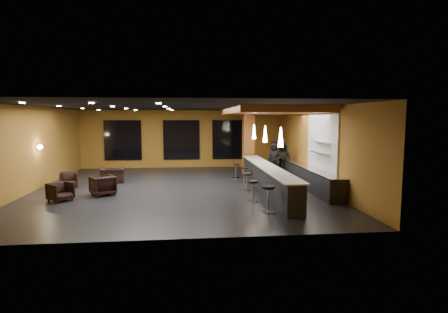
{
  "coord_description": "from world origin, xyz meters",
  "views": [
    {
      "loc": [
        0.38,
        -15.03,
        3.01
      ],
      "look_at": [
        2.0,
        0.5,
        1.3
      ],
      "focal_mm": 28.0,
      "sensor_mm": 36.0,
      "label": 1
    }
  ],
  "objects": [
    {
      "name": "wall_sconce",
      "position": [
        -5.88,
        0.5,
        1.8
      ],
      "size": [
        0.22,
        0.22,
        0.22
      ],
      "primitive_type": "sphere",
      "color": "#FFE5B2",
      "rests_on": "wall_left"
    },
    {
      "name": "wall_shelf_upper",
      "position": [
        5.82,
        -1.2,
        2.05
      ],
      "size": [
        0.3,
        1.5,
        0.03
      ],
      "primitive_type": "cube",
      "color": "silver",
      "rests_on": "wall_right"
    },
    {
      "name": "bar_stool_3",
      "position": [
        3.0,
        0.82,
        0.49
      ],
      "size": [
        0.39,
        0.39,
        0.76
      ],
      "rotation": [
        0.0,
        0.0,
        -0.27
      ],
      "color": "silver",
      "rests_on": "floor"
    },
    {
      "name": "wall_front",
      "position": [
        0.0,
        -6.55,
        1.75
      ],
      "size": [
        12.0,
        0.1,
        3.5
      ],
      "primitive_type": "cube",
      "color": "#966521",
      "rests_on": "floor"
    },
    {
      "name": "window_right",
      "position": [
        3.0,
        6.44,
        1.7
      ],
      "size": [
        2.2,
        0.06,
        2.4
      ],
      "primitive_type": "cube",
      "color": "black",
      "rests_on": "wall_back"
    },
    {
      "name": "bar_counter",
      "position": [
        3.65,
        -1.0,
        0.5
      ],
      "size": [
        0.6,
        8.0,
        1.0
      ],
      "primitive_type": "cube",
      "color": "black",
      "rests_on": "floor"
    },
    {
      "name": "staff_b",
      "position": [
        4.77,
        2.11,
        0.93
      ],
      "size": [
        0.93,
        0.74,
        1.85
      ],
      "primitive_type": "imported",
      "rotation": [
        0.0,
        0.0,
        0.04
      ],
      "color": "black",
      "rests_on": "floor"
    },
    {
      "name": "bar_stool_0",
      "position": [
        2.93,
        -4.26,
        0.55
      ],
      "size": [
        0.44,
        0.44,
        0.86
      ],
      "rotation": [
        0.0,
        0.0,
        -0.36
      ],
      "color": "silver",
      "rests_on": "floor"
    },
    {
      "name": "armchair_b",
      "position": [
        -2.96,
        -1.1,
        0.39
      ],
      "size": [
        1.16,
        1.16,
        0.77
      ],
      "primitive_type": "imported",
      "rotation": [
        0.0,
        0.0,
        3.72
      ],
      "color": "black",
      "rests_on": "floor"
    },
    {
      "name": "prep_top",
      "position": [
        5.65,
        -0.5,
        0.89
      ],
      "size": [
        0.72,
        6.0,
        0.03
      ],
      "primitive_type": "cube",
      "color": "silver",
      "rests_on": "prep_counter"
    },
    {
      "name": "wall_left",
      "position": [
        -6.05,
        0.0,
        1.75
      ],
      "size": [
        0.1,
        13.0,
        3.5
      ],
      "primitive_type": "cube",
      "color": "#966521",
      "rests_on": "floor"
    },
    {
      "name": "wood_soffit",
      "position": [
        4.0,
        1.0,
        3.36
      ],
      "size": [
        3.6,
        8.0,
        0.28
      ],
      "primitive_type": "cube",
      "color": "brown",
      "rests_on": "ceiling"
    },
    {
      "name": "window_center",
      "position": [
        0.0,
        6.44,
        1.7
      ],
      "size": [
        2.2,
        0.06,
        2.4
      ],
      "primitive_type": "cube",
      "color": "black",
      "rests_on": "wall_back"
    },
    {
      "name": "window_left",
      "position": [
        -3.5,
        6.44,
        1.7
      ],
      "size": [
        2.2,
        0.06,
        2.4
      ],
      "primitive_type": "cube",
      "color": "black",
      "rests_on": "wall_back"
    },
    {
      "name": "wall_right",
      "position": [
        6.05,
        0.0,
        1.75
      ],
      "size": [
        0.1,
        13.0,
        3.5
      ],
      "primitive_type": "cube",
      "color": "#966521",
      "rests_on": "floor"
    },
    {
      "name": "prep_counter",
      "position": [
        5.65,
        -0.5,
        0.43
      ],
      "size": [
        0.7,
        6.0,
        0.86
      ],
      "primitive_type": "cube",
      "color": "black",
      "rests_on": "floor"
    },
    {
      "name": "column",
      "position": [
        3.65,
        3.6,
        1.75
      ],
      "size": [
        0.6,
        0.6,
        3.5
      ],
      "primitive_type": "cube",
      "color": "brown",
      "rests_on": "floor"
    },
    {
      "name": "ceiling",
      "position": [
        0.0,
        0.0,
        3.55
      ],
      "size": [
        12.0,
        13.0,
        0.1
      ],
      "primitive_type": "cube",
      "color": "black"
    },
    {
      "name": "wall_shelf_lower",
      "position": [
        5.82,
        -1.2,
        1.6
      ],
      "size": [
        0.3,
        1.5,
        0.03
      ],
      "primitive_type": "cube",
      "color": "silver",
      "rests_on": "wall_right"
    },
    {
      "name": "pendant_0",
      "position": [
        3.65,
        -3.0,
        2.35
      ],
      "size": [
        0.2,
        0.2,
        0.7
      ],
      "primitive_type": "cone",
      "color": "white",
      "rests_on": "wood_soffit"
    },
    {
      "name": "armchair_a",
      "position": [
        -4.28,
        -1.94,
        0.34
      ],
      "size": [
        1.04,
        1.04,
        0.68
      ],
      "primitive_type": "imported",
      "rotation": [
        0.0,
        0.0,
        0.86
      ],
      "color": "black",
      "rests_on": "floor"
    },
    {
      "name": "floor",
      "position": [
        0.0,
        0.0,
        -0.05
      ],
      "size": [
        12.0,
        13.0,
        0.1
      ],
      "primitive_type": "cube",
      "color": "black",
      "rests_on": "ground"
    },
    {
      "name": "pendant_1",
      "position": [
        3.65,
        -0.5,
        2.35
      ],
      "size": [
        0.2,
        0.2,
        0.7
      ],
      "primitive_type": "cone",
      "color": "white",
      "rests_on": "wood_soffit"
    },
    {
      "name": "staff_c",
      "position": [
        5.25,
        2.43,
        0.9
      ],
      "size": [
        1.03,
        0.86,
        1.8
      ],
      "primitive_type": "imported",
      "rotation": [
        0.0,
        0.0,
        -0.38
      ],
      "color": "black",
      "rests_on": "floor"
    },
    {
      "name": "bar_stool_4",
      "position": [
        2.79,
        2.26,
        0.47
      ],
      "size": [
        0.37,
        0.37,
        0.73
      ],
      "rotation": [
        0.0,
        0.0,
        -0.22
      ],
      "color": "silver",
      "rests_on": "floor"
    },
    {
      "name": "wall_back",
      "position": [
        0.0,
        6.55,
        1.75
      ],
      "size": [
        12.0,
        0.1,
        3.5
      ],
      "primitive_type": "cube",
      "color": "#966521",
      "rests_on": "floor"
    },
    {
      "name": "bar_stool_1",
      "position": [
        2.73,
        -2.73,
        0.49
      ],
      "size": [
        0.38,
        0.38,
        0.76
      ],
      "rotation": [
        0.0,
        0.0,
        0.14
      ],
      "color": "silver",
      "rests_on": "floor"
    },
    {
      "name": "staff_a",
      "position": [
        4.55,
        1.51,
        0.9
      ],
      "size": [
        0.71,
        0.51,
        1.79
      ],
      "primitive_type": "imported",
      "rotation": [
        0.0,
        0.0,
        -0.13
      ],
      "color": "black",
      "rests_on": "floor"
    },
    {
      "name": "armchair_c",
      "position": [
        -4.83,
        0.69,
        0.34
      ],
      "size": [
        0.9,
        0.92,
        0.67
      ],
      "primitive_type": "imported",
      "rotation": [
        0.0,
        0.0,
        0.29
      ],
      "color": "black",
      "rests_on": "floor"
    },
    {
      "name": "pendant_2",
      "position": [
        3.65,
        2.0,
        2.35
      ],
      "size": [
        0.2,
        0.2,
        0.7
      ],
      "primitive_type": "cone",
      "color": "white",
      "rests_on": "wood_soffit"
    },
    {
      "name": "bar_stool_2",
      "position": [
        2.83,
        -0.88,
        0.48
      ],
      "size": [
        0.38,
        0.38,
        0.75
      ],
      "rotation": [
        0.0,
        0.0,
        0.09
      ],
      "color": "silver",
      "rests_on": "floor"
    },
    {
      "name": "armchair_d",
      "position": [
        -3.15,
        1.65,
        0.34
      ],
      "size": [
        1.16,
        1.04,
        0.69
      ],
      "primitive_type": "imported",
      "rotation": [
        0.0,
        0.0,
        3.26
      ],
      "color": "black",
      "rests_on": "floor"
    },
    {
      "name": "bar_top",
      "position": [
        3.65,
        -1.0,
        1.02
      ],
      "size": [
        0.78,
        8.1,
        0.05
      ],
      "primitive_type": "cube",
      "color": "silver",
      "rests_on": "bar_counter"
    },
    {
      "name": "tile_backsplash",
      "position": [
        5.96,
        -1.0,
        2.0
      ],
      "size": [
        0.06,
        3.2,
        2.4
      ],
      "primitive_type": "cube",
      "color": "white",
      "rests_on": "wall_right"
    }
  ]
}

